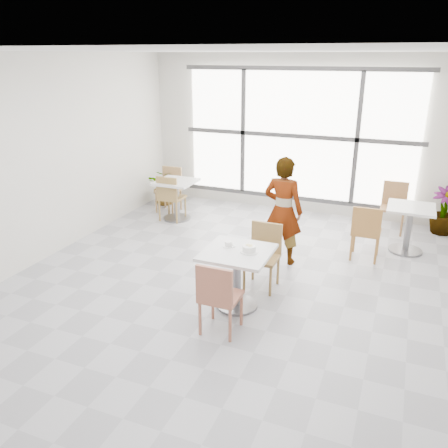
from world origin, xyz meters
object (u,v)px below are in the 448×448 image
at_px(bg_chair_left_far, 170,186).
at_px(bg_chair_right_far, 394,203).
at_px(bg_chair_right_near, 366,229).
at_px(bg_table_right, 409,223).
at_px(oatmeal_bowl, 249,249).
at_px(person, 283,211).
at_px(plant_left, 166,187).
at_px(main_table, 237,268).
at_px(chair_near, 218,294).
at_px(chair_far, 264,251).
at_px(bg_chair_left_near, 170,195).
at_px(coffee_cup, 228,244).
at_px(plant_right, 444,211).
at_px(bg_table_left, 176,194).

height_order(bg_chair_left_far, bg_chair_right_far, same).
height_order(bg_chair_left_far, bg_chair_right_near, same).
distance_m(bg_table_right, bg_chair_right_near, 0.84).
bearing_deg(oatmeal_bowl, bg_chair_right_near, 59.44).
xyz_separation_m(person, plant_left, (-2.99, 1.84, -0.43)).
relative_size(main_table, bg_table_right, 1.07).
relative_size(chair_near, bg_chair_right_near, 1.00).
height_order(chair_near, chair_far, same).
relative_size(chair_near, bg_chair_left_near, 1.00).
bearing_deg(coffee_cup, person, 77.78).
height_order(person, bg_chair_left_far, person).
bearing_deg(bg_table_right, chair_far, -132.33).
bearing_deg(bg_chair_right_near, chair_far, 48.81).
height_order(person, bg_chair_right_near, person).
distance_m(chair_far, plant_right, 3.81).
relative_size(oatmeal_bowl, plant_right, 0.25).
height_order(chair_far, bg_table_left, chair_far).
bearing_deg(bg_chair_right_far, coffee_cup, -117.45).
height_order(bg_table_left, bg_chair_left_near, bg_chair_left_near).
relative_size(main_table, bg_chair_right_near, 0.92).
distance_m(coffee_cup, bg_chair_right_far, 3.86).
xyz_separation_m(bg_chair_right_far, plant_right, (0.83, 0.17, -0.09)).
relative_size(chair_far, bg_chair_right_far, 1.00).
bearing_deg(plant_left, bg_chair_left_near, -56.83).
distance_m(person, bg_chair_right_far, 2.51).
bearing_deg(main_table, coffee_cup, 151.36).
xyz_separation_m(person, bg_table_left, (-2.35, 1.10, -0.32)).
bearing_deg(bg_chair_left_far, bg_chair_left_near, -61.88).
bearing_deg(bg_chair_right_far, plant_right, 11.90).
bearing_deg(coffee_cup, oatmeal_bowl, -11.49).
xyz_separation_m(bg_table_left, plant_left, (-0.63, 0.74, -0.11)).
relative_size(bg_table_left, bg_chair_right_far, 0.86).
relative_size(bg_table_right, bg_chair_left_near, 0.86).
bearing_deg(bg_chair_right_near, bg_chair_left_near, -7.12).
height_order(bg_chair_left_near, plant_right, bg_chair_left_near).
distance_m(chair_far, bg_table_right, 2.63).
distance_m(bg_chair_left_near, plant_left, 1.05).
height_order(chair_near, plant_right, chair_near).
xyz_separation_m(bg_table_right, bg_chair_right_near, (-0.59, -0.59, 0.01)).
xyz_separation_m(bg_chair_right_near, plant_left, (-4.14, 1.32, -0.13)).
bearing_deg(coffee_cup, bg_chair_left_far, 129.40).
height_order(main_table, chair_near, chair_near).
bearing_deg(bg_chair_right_far, main_table, -114.93).
distance_m(coffee_cup, bg_chair_right_near, 2.43).
relative_size(main_table, plant_right, 0.96).
height_order(chair_near, person, person).
relative_size(bg_chair_left_near, bg_chair_right_near, 1.00).
height_order(chair_far, bg_chair_right_far, same).
distance_m(plant_left, plant_right, 5.30).
height_order(main_table, plant_right, plant_right).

